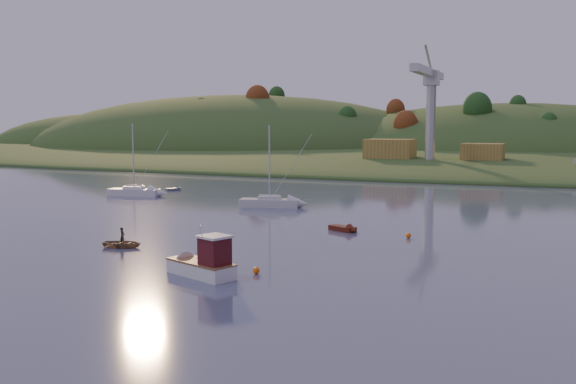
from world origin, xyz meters
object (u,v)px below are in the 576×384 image
at_px(fishing_boat, 197,262).
at_px(sailboat_near, 134,191).
at_px(red_tender, 347,229).
at_px(sailboat_far, 270,202).
at_px(grey_dinghy, 176,189).
at_px(canoe, 123,243).

xyz_separation_m(fishing_boat, sailboat_near, (-35.49, 39.71, -0.20)).
height_order(fishing_boat, sailboat_near, sailboat_near).
bearing_deg(red_tender, sailboat_near, -177.79).
distance_m(sailboat_far, grey_dinghy, 26.40).
xyz_separation_m(canoe, red_tender, (15.30, 15.68, -0.11)).
relative_size(sailboat_near, grey_dinghy, 3.94).
distance_m(fishing_boat, grey_dinghy, 59.94).
bearing_deg(red_tender, sailboat_far, 163.61).
height_order(sailboat_near, grey_dinghy, sailboat_near).
xyz_separation_m(sailboat_far, red_tender, (15.27, -14.21, -0.45)).
bearing_deg(sailboat_near, canoe, -64.49).
bearing_deg(grey_dinghy, canoe, -118.58).
distance_m(sailboat_near, red_tender, 43.22).
bearing_deg(sailboat_near, grey_dinghy, 72.89).
height_order(sailboat_near, red_tender, sailboat_near).
distance_m(red_tender, grey_dinghy, 46.94).
xyz_separation_m(fishing_boat, canoe, (-11.41, 6.22, -0.55)).
bearing_deg(grey_dinghy, fishing_boat, -111.75).
bearing_deg(red_tender, grey_dinghy, 171.10).
distance_m(sailboat_near, sailboat_far, 24.37).
distance_m(canoe, grey_dinghy, 48.65).
bearing_deg(canoe, fishing_boat, -132.28).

